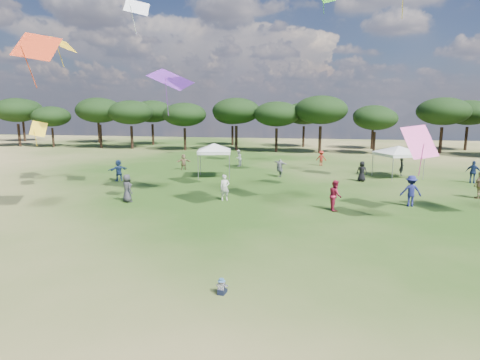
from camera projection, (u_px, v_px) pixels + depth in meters
name	position (u px, v px, depth m)	size (l,w,h in m)	color
ground	(210.00, 321.00, 11.29)	(140.00, 140.00, 0.00)	#2B4B16
tree_line	(314.00, 112.00, 55.73)	(108.78, 17.63, 7.77)	black
tent_left	(214.00, 145.00, 34.23)	(5.48, 5.48, 3.25)	gray
tent_right	(399.00, 147.00, 34.13)	(5.76, 5.76, 3.06)	gray
toddler	(222.00, 287.00, 12.88)	(0.36, 0.40, 0.53)	black
festival_crowd	(290.00, 173.00, 31.71)	(29.56, 19.84, 1.91)	beige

